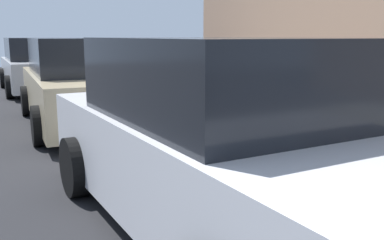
# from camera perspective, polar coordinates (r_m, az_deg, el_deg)

# --- Properties ---
(ground_plane) EXTENTS (40.00, 40.00, 0.00)m
(ground_plane) POSITION_cam_1_polar(r_m,az_deg,el_deg) (7.38, 3.30, -2.36)
(ground_plane) COLOR black
(sidewalk_curb) EXTENTS (18.00, 5.00, 0.14)m
(sidewalk_curb) POSITION_cam_1_polar(r_m,az_deg,el_deg) (8.88, 17.36, -0.11)
(sidewalk_curb) COLOR #9E9B93
(sidewalk_curb) RESTS_ON ground_plane
(suitcase_black_1) EXTENTS (0.44, 0.23, 0.97)m
(suitcase_black_1) POSITION_cam_1_polar(r_m,az_deg,el_deg) (5.54, 22.26, -2.75)
(suitcase_black_1) COLOR black
(suitcase_black_1) RESTS_ON sidewalk_curb
(suitcase_red_2) EXTENTS (0.49, 0.22, 0.68)m
(suitcase_red_2) POSITION_cam_1_polar(r_m,az_deg,el_deg) (5.94, 18.58, -1.75)
(suitcase_red_2) COLOR red
(suitcase_red_2) RESTS_ON sidewalk_curb
(suitcase_silver_3) EXTENTS (0.43, 0.22, 0.91)m
(suitcase_silver_3) POSITION_cam_1_polar(r_m,az_deg,el_deg) (6.34, 15.32, -0.49)
(suitcase_silver_3) COLOR #9EA0A8
(suitcase_silver_3) RESTS_ON sidewalk_curb
(suitcase_navy_4) EXTENTS (0.47, 0.22, 1.10)m
(suitcase_navy_4) POSITION_cam_1_polar(r_m,az_deg,el_deg) (6.68, 11.79, 0.59)
(suitcase_navy_4) COLOR navy
(suitcase_navy_4) RESTS_ON sidewalk_curb
(suitcase_teal_5) EXTENTS (0.49, 0.24, 0.61)m
(suitcase_teal_5) POSITION_cam_1_polar(r_m,az_deg,el_deg) (7.12, 8.64, 0.47)
(suitcase_teal_5) COLOR #0F606B
(suitcase_teal_5) RESTS_ON sidewalk_curb
(suitcase_maroon_6) EXTENTS (0.47, 0.23, 0.94)m
(suitcase_maroon_6) POSITION_cam_1_polar(r_m,az_deg,el_deg) (7.64, 6.93, 1.77)
(suitcase_maroon_6) COLOR maroon
(suitcase_maroon_6) RESTS_ON sidewalk_curb
(suitcase_olive_7) EXTENTS (0.40, 0.19, 0.56)m
(suitcase_olive_7) POSITION_cam_1_polar(r_m,az_deg,el_deg) (8.07, 4.64, 1.63)
(suitcase_olive_7) COLOR #59601E
(suitcase_olive_7) RESTS_ON sidewalk_curb
(suitcase_black_8) EXTENTS (0.36, 0.23, 1.01)m
(suitcase_black_8) POSITION_cam_1_polar(r_m,az_deg,el_deg) (8.45, 3.07, 2.96)
(suitcase_black_8) COLOR black
(suitcase_black_8) RESTS_ON sidewalk_curb
(suitcase_red_9) EXTENTS (0.49, 0.26, 0.83)m
(suitcase_red_9) POSITION_cam_1_polar(r_m,az_deg,el_deg) (8.86, 1.07, 3.34)
(suitcase_red_9) COLOR red
(suitcase_red_9) RESTS_ON sidewalk_curb
(suitcase_silver_10) EXTENTS (0.47, 0.21, 0.99)m
(suitcase_silver_10) POSITION_cam_1_polar(r_m,az_deg,el_deg) (9.36, -0.48, 3.64)
(suitcase_silver_10) COLOR #9EA0A8
(suitcase_silver_10) RESTS_ON sidewalk_curb
(fire_hydrant) EXTENTS (0.39, 0.21, 0.78)m
(fire_hydrant) POSITION_cam_1_polar(r_m,az_deg,el_deg) (10.09, -2.63, 4.40)
(fire_hydrant) COLOR #99999E
(fire_hydrant) RESTS_ON sidewalk_curb
(bollard_post) EXTENTS (0.16, 0.16, 0.78)m
(bollard_post) POSITION_cam_1_polar(r_m,az_deg,el_deg) (10.68, -4.95, 4.65)
(bollard_post) COLOR brown
(bollard_post) RESTS_ON sidewalk_curb
(parked_car_white_0) EXTENTS (4.54, 2.18, 1.68)m
(parked_car_white_0) POSITION_cam_1_polar(r_m,az_deg,el_deg) (3.85, 3.63, -2.83)
(parked_car_white_0) COLOR silver
(parked_car_white_0) RESTS_ON ground_plane
(parked_car_beige_1) EXTENTS (4.74, 2.24, 1.65)m
(parked_car_beige_1) POSITION_cam_1_polar(r_m,az_deg,el_deg) (8.66, -14.25, 4.48)
(parked_car_beige_1) COLOR tan
(parked_car_beige_1) RESTS_ON ground_plane
(parked_car_silver_2) EXTENTS (4.58, 2.08, 1.63)m
(parked_car_silver_2) POSITION_cam_1_polar(r_m,az_deg,el_deg) (14.35, -19.57, 6.60)
(parked_car_silver_2) COLOR #B2B5BA
(parked_car_silver_2) RESTS_ON ground_plane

